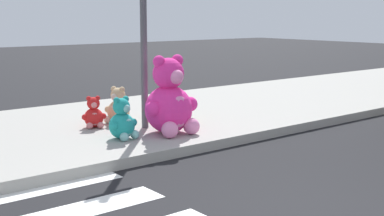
# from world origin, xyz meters

# --- Properties ---
(sidewalk) EXTENTS (28.00, 4.40, 0.15)m
(sidewalk) POSITION_xyz_m (0.00, 5.20, 0.07)
(sidewalk) COLOR #9E9B93
(sidewalk) RESTS_ON ground_plane
(sign_pole) EXTENTS (0.56, 0.11, 3.20)m
(sign_pole) POSITION_xyz_m (1.00, 4.40, 1.85)
(sign_pole) COLOR #4C4C51
(sign_pole) RESTS_ON sidewalk
(plush_pink_large) EXTENTS (0.95, 0.83, 1.23)m
(plush_pink_large) POSITION_xyz_m (1.08, 3.81, 0.64)
(plush_pink_large) COLOR #F22D93
(plush_pink_large) RESTS_ON sidewalk
(plush_red) EXTENTS (0.39, 0.37, 0.52)m
(plush_red) POSITION_xyz_m (0.34, 4.93, 0.36)
(plush_red) COLOR red
(plush_red) RESTS_ON sidewalk
(plush_tan) EXTENTS (0.45, 0.46, 0.63)m
(plush_tan) POSITION_xyz_m (0.85, 5.02, 0.40)
(plush_tan) COLOR tan
(plush_tan) RESTS_ON sidewalk
(plush_lime) EXTENTS (0.42, 0.39, 0.56)m
(plush_lime) POSITION_xyz_m (1.62, 4.51, 0.37)
(plush_lime) COLOR #8CD133
(plush_lime) RESTS_ON sidewalk
(plush_brown) EXTENTS (0.40, 0.39, 0.55)m
(plush_brown) POSITION_xyz_m (1.73, 4.96, 0.37)
(plush_brown) COLOR olive
(plush_brown) RESTS_ON sidewalk
(plush_teal) EXTENTS (0.49, 0.45, 0.64)m
(plush_teal) POSITION_xyz_m (0.30, 3.94, 0.41)
(plush_teal) COLOR teal
(plush_teal) RESTS_ON sidewalk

